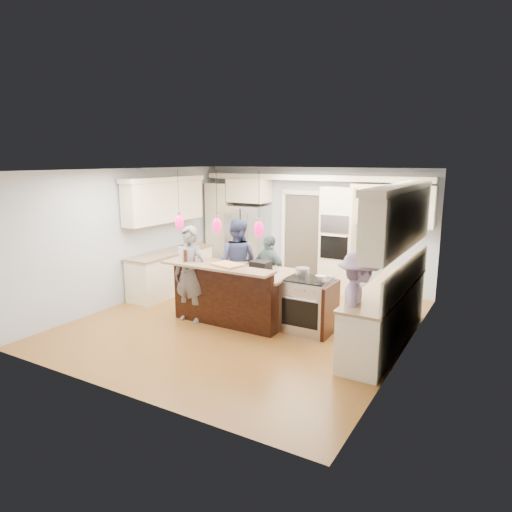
{
  "coord_description": "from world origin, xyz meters",
  "views": [
    {
      "loc": [
        4.07,
        -6.67,
        2.88
      ],
      "look_at": [
        0.0,
        0.35,
        1.15
      ],
      "focal_mm": 32.0,
      "sensor_mm": 36.0,
      "label": 1
    }
  ],
  "objects_px": {
    "kitchen_island": "(237,293)",
    "person_far_left": "(237,262)",
    "island_range": "(309,305)",
    "refrigerator": "(248,242)",
    "person_bar_end": "(190,274)"
  },
  "relations": [
    {
      "from": "kitchen_island",
      "to": "person_far_left",
      "type": "height_order",
      "value": "person_far_left"
    },
    {
      "from": "person_far_left",
      "to": "island_range",
      "type": "bearing_deg",
      "value": 150.57
    },
    {
      "from": "refrigerator",
      "to": "person_bar_end",
      "type": "bearing_deg",
      "value": -78.12
    },
    {
      "from": "refrigerator",
      "to": "kitchen_island",
      "type": "bearing_deg",
      "value": -63.09
    },
    {
      "from": "kitchen_island",
      "to": "refrigerator",
      "type": "bearing_deg",
      "value": 116.91
    },
    {
      "from": "kitchen_island",
      "to": "person_far_left",
      "type": "relative_size",
      "value": 1.22
    },
    {
      "from": "kitchen_island",
      "to": "person_far_left",
      "type": "distance_m",
      "value": 0.99
    },
    {
      "from": "person_bar_end",
      "to": "person_far_left",
      "type": "bearing_deg",
      "value": 81.62
    },
    {
      "from": "refrigerator",
      "to": "person_far_left",
      "type": "relative_size",
      "value": 1.04
    },
    {
      "from": "kitchen_island",
      "to": "person_bar_end",
      "type": "bearing_deg",
      "value": -141.37
    },
    {
      "from": "refrigerator",
      "to": "person_bar_end",
      "type": "relative_size",
      "value": 1.04
    },
    {
      "from": "refrigerator",
      "to": "person_far_left",
      "type": "bearing_deg",
      "value": -65.27
    },
    {
      "from": "person_far_left",
      "to": "person_bar_end",
      "type": "bearing_deg",
      "value": 73.34
    },
    {
      "from": "person_far_left",
      "to": "kitchen_island",
      "type": "bearing_deg",
      "value": 112.59
    },
    {
      "from": "kitchen_island",
      "to": "island_range",
      "type": "distance_m",
      "value": 1.41
    }
  ]
}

